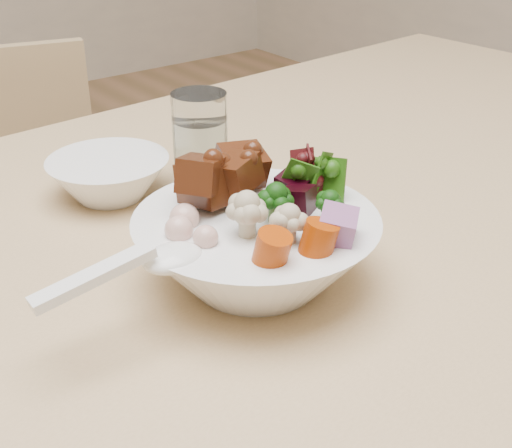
# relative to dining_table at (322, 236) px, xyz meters

# --- Properties ---
(dining_table) EXTENTS (1.66, 1.01, 0.75)m
(dining_table) POSITION_rel_dining_table_xyz_m (0.00, 0.00, 0.00)
(dining_table) COLOR tan
(dining_table) RESTS_ON ground
(chair_far) EXTENTS (0.46, 0.46, 0.82)m
(chair_far) POSITION_rel_dining_table_xyz_m (-0.22, 0.64, -0.22)
(chair_far) COLOR tan
(chair_far) RESTS_ON ground
(food_bowl) EXTENTS (0.25, 0.25, 0.13)m
(food_bowl) POSITION_rel_dining_table_xyz_m (-0.21, -0.13, 0.12)
(food_bowl) COLOR white
(food_bowl) RESTS_ON dining_table
(soup_spoon) EXTENTS (0.16, 0.05, 0.03)m
(soup_spoon) POSITION_rel_dining_table_xyz_m (-0.34, -0.14, 0.15)
(soup_spoon) COLOR white
(soup_spoon) RESTS_ON food_bowl
(water_glass) EXTENTS (0.07, 0.07, 0.12)m
(water_glass) POSITION_rel_dining_table_xyz_m (-0.12, 0.11, 0.13)
(water_glass) COLOR silver
(water_glass) RESTS_ON dining_table
(side_bowl) EXTENTS (0.15, 0.15, 0.05)m
(side_bowl) POSITION_rel_dining_table_xyz_m (-0.24, 0.14, 0.10)
(side_bowl) COLOR white
(side_bowl) RESTS_ON dining_table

